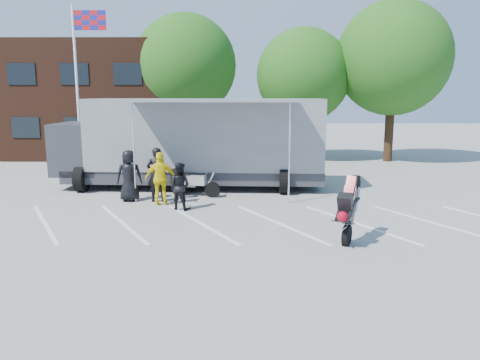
{
  "coord_description": "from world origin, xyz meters",
  "views": [
    {
      "loc": [
        1.53,
        -12.85,
        3.91
      ],
      "look_at": [
        1.42,
        1.26,
        1.3
      ],
      "focal_mm": 35.0,
      "sensor_mm": 36.0,
      "label": 1
    }
  ],
  "objects_px": {
    "flagpole": "(81,69)",
    "tree_right": "(393,58)",
    "tree_mid": "(303,76)",
    "spectator_leather_a": "(129,176)",
    "tree_left": "(185,66)",
    "spectator_leather_b": "(157,175)",
    "spectator_leather_c": "(179,186)",
    "spectator_hivis": "(161,179)",
    "parked_motorcycle": "(196,196)",
    "transporter_truck": "(195,187)",
    "stunt_bike_rider": "(352,238)"
  },
  "relations": [
    {
      "from": "stunt_bike_rider",
      "to": "spectator_leather_c",
      "type": "bearing_deg",
      "value": 173.74
    },
    {
      "from": "flagpole",
      "to": "spectator_hivis",
      "type": "bearing_deg",
      "value": -53.81
    },
    {
      "from": "tree_right",
      "to": "spectator_leather_c",
      "type": "xyz_separation_m",
      "value": [
        -10.66,
        -11.76,
        -5.06
      ]
    },
    {
      "from": "spectator_leather_c",
      "to": "tree_left",
      "type": "bearing_deg",
      "value": -65.94
    },
    {
      "from": "spectator_leather_b",
      "to": "spectator_leather_c",
      "type": "xyz_separation_m",
      "value": [
        0.98,
        -1.19,
        -0.19
      ]
    },
    {
      "from": "transporter_truck",
      "to": "spectator_hivis",
      "type": "distance_m",
      "value": 3.44
    },
    {
      "from": "parked_motorcycle",
      "to": "stunt_bike_rider",
      "type": "height_order",
      "value": "stunt_bike_rider"
    },
    {
      "from": "stunt_bike_rider",
      "to": "tree_mid",
      "type": "bearing_deg",
      "value": 114.1
    },
    {
      "from": "tree_mid",
      "to": "stunt_bike_rider",
      "type": "xyz_separation_m",
      "value": [
        -0.5,
        -15.51,
        -4.94
      ]
    },
    {
      "from": "spectator_leather_c",
      "to": "tree_right",
      "type": "bearing_deg",
      "value": -113.9
    },
    {
      "from": "tree_right",
      "to": "tree_mid",
      "type": "bearing_deg",
      "value": 174.29
    },
    {
      "from": "tree_left",
      "to": "spectator_hivis",
      "type": "bearing_deg",
      "value": -87.31
    },
    {
      "from": "tree_left",
      "to": "parked_motorcycle",
      "type": "bearing_deg",
      "value": -81.54
    },
    {
      "from": "parked_motorcycle",
      "to": "spectator_hivis",
      "type": "bearing_deg",
      "value": 156.95
    },
    {
      "from": "tree_left",
      "to": "spectator_leather_b",
      "type": "distance_m",
      "value": 12.91
    },
    {
      "from": "tree_right",
      "to": "transporter_truck",
      "type": "distance_m",
      "value": 14.43
    },
    {
      "from": "flagpole",
      "to": "spectator_leather_a",
      "type": "distance_m",
      "value": 8.09
    },
    {
      "from": "flagpole",
      "to": "tree_left",
      "type": "relative_size",
      "value": 0.93
    },
    {
      "from": "tree_mid",
      "to": "spectator_hivis",
      "type": "bearing_deg",
      "value": -118.89
    },
    {
      "from": "parked_motorcycle",
      "to": "spectator_leather_a",
      "type": "bearing_deg",
      "value": 122.9
    },
    {
      "from": "spectator_leather_b",
      "to": "spectator_hivis",
      "type": "distance_m",
      "value": 0.59
    },
    {
      "from": "tree_mid",
      "to": "transporter_truck",
      "type": "height_order",
      "value": "tree_mid"
    },
    {
      "from": "spectator_leather_a",
      "to": "spectator_leather_b",
      "type": "distance_m",
      "value": 1.04
    },
    {
      "from": "flagpole",
      "to": "stunt_bike_rider",
      "type": "relative_size",
      "value": 4.07
    },
    {
      "from": "tree_right",
      "to": "spectator_leather_b",
      "type": "xyz_separation_m",
      "value": [
        -11.64,
        -10.57,
        -4.88
      ]
    },
    {
      "from": "tree_mid",
      "to": "tree_right",
      "type": "xyz_separation_m",
      "value": [
        5.0,
        -0.5,
        0.93
      ]
    },
    {
      "from": "tree_right",
      "to": "tree_left",
      "type": "bearing_deg",
      "value": 172.87
    },
    {
      "from": "spectator_leather_b",
      "to": "transporter_truck",
      "type": "bearing_deg",
      "value": -118.66
    },
    {
      "from": "flagpole",
      "to": "spectator_hivis",
      "type": "height_order",
      "value": "flagpole"
    },
    {
      "from": "tree_mid",
      "to": "tree_right",
      "type": "height_order",
      "value": "tree_right"
    },
    {
      "from": "spectator_leather_a",
      "to": "spectator_leather_b",
      "type": "xyz_separation_m",
      "value": [
        1.04,
        -0.08,
        0.05
      ]
    },
    {
      "from": "spectator_hivis",
      "to": "tree_left",
      "type": "bearing_deg",
      "value": -93.76
    },
    {
      "from": "tree_mid",
      "to": "spectator_leather_a",
      "type": "relative_size",
      "value": 4.04
    },
    {
      "from": "parked_motorcycle",
      "to": "tree_right",
      "type": "bearing_deg",
      "value": -32.68
    },
    {
      "from": "parked_motorcycle",
      "to": "spectator_leather_c",
      "type": "distance_m",
      "value": 2.24
    },
    {
      "from": "tree_mid",
      "to": "spectator_leather_b",
      "type": "xyz_separation_m",
      "value": [
        -6.64,
        -11.07,
        -3.94
      ]
    },
    {
      "from": "flagpole",
      "to": "spectator_leather_c",
      "type": "bearing_deg",
      "value": -52.44
    },
    {
      "from": "tree_left",
      "to": "stunt_bike_rider",
      "type": "distance_m",
      "value": 18.6
    },
    {
      "from": "flagpole",
      "to": "tree_right",
      "type": "distance_m",
      "value": 16.88
    },
    {
      "from": "flagpole",
      "to": "parked_motorcycle",
      "type": "relative_size",
      "value": 3.97
    },
    {
      "from": "flagpole",
      "to": "spectator_leather_a",
      "type": "height_order",
      "value": "flagpole"
    },
    {
      "from": "tree_left",
      "to": "transporter_truck",
      "type": "xyz_separation_m",
      "value": [
        1.47,
        -9.42,
        -5.57
      ]
    },
    {
      "from": "stunt_bike_rider",
      "to": "spectator_leather_b",
      "type": "bearing_deg",
      "value": 170.06
    },
    {
      "from": "flagpole",
      "to": "tree_right",
      "type": "relative_size",
      "value": 0.88
    },
    {
      "from": "tree_mid",
      "to": "tree_right",
      "type": "bearing_deg",
      "value": -5.71
    },
    {
      "from": "spectator_leather_b",
      "to": "parked_motorcycle",
      "type": "bearing_deg",
      "value": -152.19
    },
    {
      "from": "stunt_bike_rider",
      "to": "spectator_leather_a",
      "type": "bearing_deg",
      "value": 173.77
    },
    {
      "from": "tree_left",
      "to": "spectator_leather_b",
      "type": "bearing_deg",
      "value": -88.29
    },
    {
      "from": "spectator_leather_b",
      "to": "spectator_leather_a",
      "type": "bearing_deg",
      "value": -10.04
    },
    {
      "from": "tree_right",
      "to": "transporter_truck",
      "type": "bearing_deg",
      "value": -143.04
    }
  ]
}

